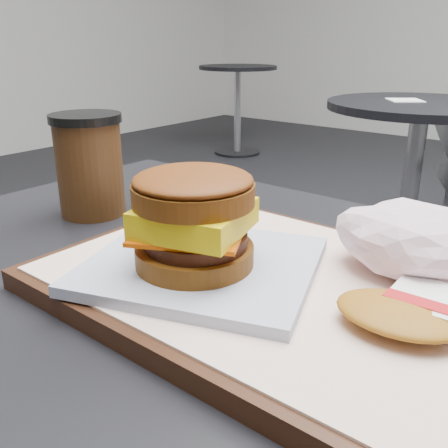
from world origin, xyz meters
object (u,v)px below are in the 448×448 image
Objects in this scene: customer_table at (210,438)px; serving_tray at (269,284)px; breakfast_sandwich at (197,231)px; crumpled_wrapper at (415,240)px; neighbor_table at (415,154)px; hash_brown at (429,314)px; coffee_cup at (90,165)px.

serving_tray is (0.06, 0.01, 0.20)m from customer_table.
breakfast_sandwich is 0.18m from crumpled_wrapper.
customer_table is 5.95× the size of crumpled_wrapper.
customer_table is 1.07× the size of neighbor_table.
breakfast_sandwich is 1.95× the size of hash_brown.
serving_tray is 3.14× the size of hash_brown.
coffee_cup is 1.63m from neighbor_table.
customer_table is at bearing -78.02° from neighbor_table.
breakfast_sandwich is 1.76× the size of crumpled_wrapper.
breakfast_sandwich reaches higher than hash_brown.
hash_brown is 0.43m from coffee_cup.
coffee_cup reaches higher than crumpled_wrapper.
serving_tray is at bearing 13.20° from customer_table.
hash_brown is at bearing -63.58° from crumpled_wrapper.
coffee_cup is (-0.43, 0.04, 0.03)m from hash_brown.
hash_brown is (0.13, -0.00, 0.02)m from serving_tray.
hash_brown is at bearing -5.26° from coffee_cup.
hash_brown is at bearing 3.62° from customer_table.
hash_brown reaches higher than serving_tray.
customer_table is 0.20m from serving_tray.
coffee_cup is at bearing 174.74° from hash_brown.
neighbor_table is (-0.35, 1.65, -0.03)m from customer_table.
neighbor_table is (-0.41, 1.64, -0.23)m from serving_tray.
coffee_cup reaches higher than breakfast_sandwich.
neighbor_table is at bearing 101.98° from customer_table.
serving_tray reaches higher than customer_table.
serving_tray is 1.61× the size of breakfast_sandwich.
serving_tray is 2.83× the size of crumpled_wrapper.
serving_tray is 0.08m from breakfast_sandwich.
crumpled_wrapper is at bearing 39.97° from serving_tray.
serving_tray is at bearing 179.42° from hash_brown.
serving_tray is 0.14m from hash_brown.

